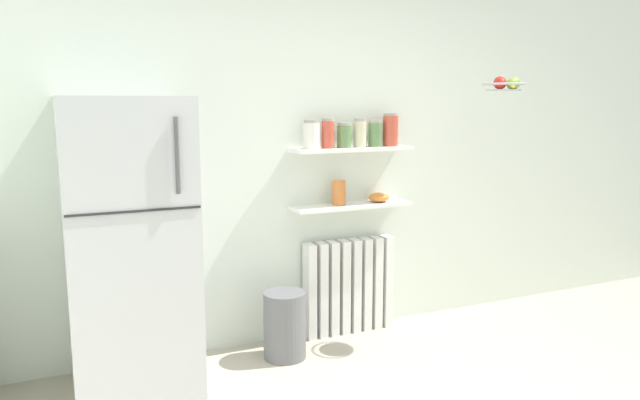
{
  "coord_description": "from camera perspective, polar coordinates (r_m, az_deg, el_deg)",
  "views": [
    {
      "loc": [
        -1.76,
        -1.86,
        1.67
      ],
      "look_at": [
        -0.21,
        1.6,
        1.05
      ],
      "focal_mm": 34.0,
      "sensor_mm": 36.0,
      "label": 1
    }
  ],
  "objects": [
    {
      "name": "back_wall",
      "position": [
        4.3,
        0.08,
        4.36
      ],
      "size": [
        7.04,
        0.1,
        2.6
      ],
      "primitive_type": "cube",
      "color": "silver",
      "rests_on": "ground_plane"
    },
    {
      "name": "refrigerator",
      "position": [
        3.63,
        -17.5,
        -4.21
      ],
      "size": [
        0.69,
        0.71,
        1.7
      ],
      "color": "#B7BABF",
      "rests_on": "ground_plane"
    },
    {
      "name": "radiator",
      "position": [
        4.44,
        2.74,
        -8.09
      ],
      "size": [
        0.68,
        0.12,
        0.69
      ],
      "color": "white",
      "rests_on": "ground_plane"
    },
    {
      "name": "wall_shelf_lower",
      "position": [
        4.28,
        2.98,
        -0.55
      ],
      "size": [
        0.88,
        0.22,
        0.02
      ],
      "primitive_type": "cube",
      "color": "white"
    },
    {
      "name": "wall_shelf_upper",
      "position": [
        4.23,
        3.03,
        4.8
      ],
      "size": [
        0.88,
        0.22,
        0.02
      ],
      "primitive_type": "cube",
      "color": "white"
    },
    {
      "name": "storage_jar_0",
      "position": [
        4.09,
        -0.82,
        6.18
      ],
      "size": [
        0.11,
        0.11,
        0.19
      ],
      "color": "silver",
      "rests_on": "wall_shelf_upper"
    },
    {
      "name": "storage_jar_1",
      "position": [
        4.14,
        0.76,
        6.28
      ],
      "size": [
        0.09,
        0.09,
        0.2
      ],
      "color": "#C64C38",
      "rests_on": "wall_shelf_upper"
    },
    {
      "name": "storage_jar_2",
      "position": [
        4.19,
        2.29,
        6.1
      ],
      "size": [
        0.1,
        0.1,
        0.17
      ],
      "color": "#5B7F4C",
      "rests_on": "wall_shelf_upper"
    },
    {
      "name": "storage_jar_3",
      "position": [
        4.25,
        3.78,
        6.32
      ],
      "size": [
        0.09,
        0.09,
        0.2
      ],
      "color": "beige",
      "rests_on": "wall_shelf_upper"
    },
    {
      "name": "storage_jar_4",
      "position": [
        4.31,
        5.23,
        6.25
      ],
      "size": [
        0.1,
        0.1,
        0.19
      ],
      "color": "#5B7F4C",
      "rests_on": "wall_shelf_upper"
    },
    {
      "name": "storage_jar_5",
      "position": [
        4.37,
        6.65,
        6.58
      ],
      "size": [
        0.11,
        0.11,
        0.23
      ],
      "color": "#C64C38",
      "rests_on": "wall_shelf_upper"
    },
    {
      "name": "vase",
      "position": [
        4.22,
        1.79,
        0.7
      ],
      "size": [
        0.1,
        0.1,
        0.17
      ],
      "primitive_type": "cylinder",
      "color": "#CC7033",
      "rests_on": "wall_shelf_lower"
    },
    {
      "name": "shelf_bowl",
      "position": [
        4.37,
        5.56,
        0.26
      ],
      "size": [
        0.15,
        0.15,
        0.07
      ],
      "primitive_type": "ellipsoid",
      "color": "orange",
      "rests_on": "wall_shelf_lower"
    },
    {
      "name": "trash_bin",
      "position": [
        4.05,
        -3.34,
        -11.67
      ],
      "size": [
        0.28,
        0.28,
        0.44
      ],
      "primitive_type": "cylinder",
      "color": "slate",
      "rests_on": "ground_plane"
    },
    {
      "name": "hanging_fruit_basket",
      "position": [
        4.34,
        17.06,
        10.36
      ],
      "size": [
        0.29,
        0.29,
        0.1
      ],
      "color": "#B2B2B7"
    }
  ]
}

